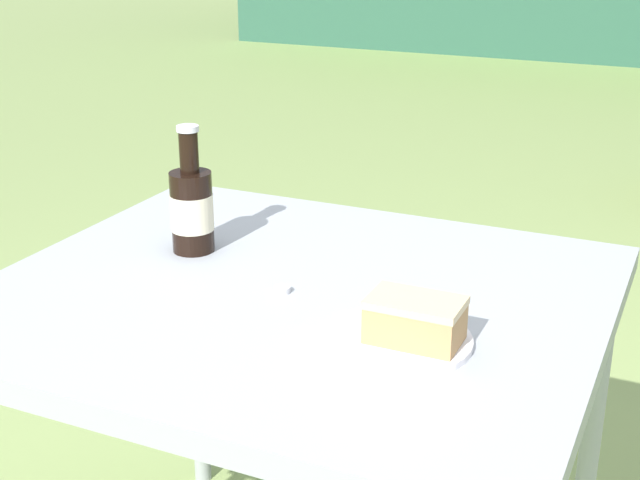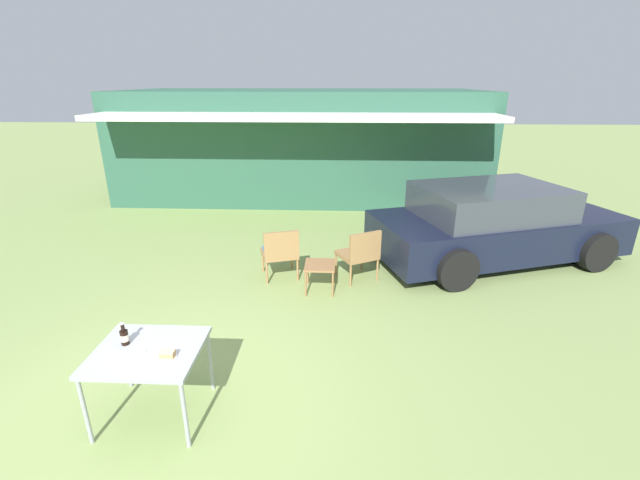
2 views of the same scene
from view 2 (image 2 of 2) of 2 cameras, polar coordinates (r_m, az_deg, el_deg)
ground_plane at (r=4.88m, az=-20.82°, el=-20.78°), size 60.00×60.00×0.00m
cabin_building at (r=12.62m, az=-2.23°, el=12.94°), size 9.72×5.38×2.85m
parked_car at (r=8.33m, az=22.16°, el=1.98°), size 4.75×3.11×1.38m
wicker_chair_cushioned at (r=7.05m, az=-5.37°, el=-1.45°), size 0.70×0.70×0.87m
wicker_chair_plain at (r=6.97m, az=5.34°, el=-1.64°), size 0.76×0.75×0.87m
garden_side_table at (r=6.64m, az=-0.02°, el=-3.69°), size 0.46×0.49×0.44m
patio_table at (r=4.47m, az=-21.96°, el=-14.08°), size 0.98×0.85×0.75m
cake_on_plate at (r=4.24m, az=-19.80°, el=-14.24°), size 0.22×0.22×0.07m
cola_bottle_near at (r=4.55m, az=-24.62°, el=-11.63°), size 0.08×0.08×0.23m
fork at (r=4.28m, az=-20.54°, el=-14.42°), size 0.20×0.06×0.01m
loose_bottle_cap at (r=4.42m, az=-22.33°, el=-13.46°), size 0.03×0.03×0.01m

